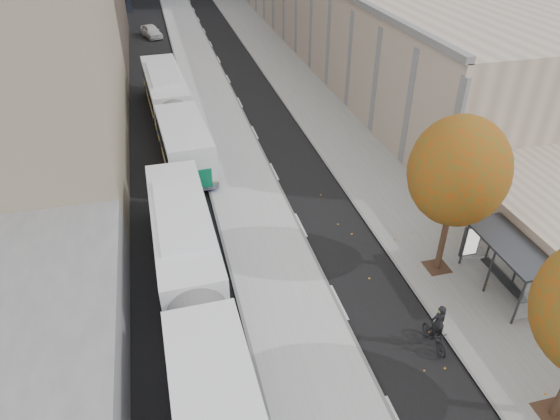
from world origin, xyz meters
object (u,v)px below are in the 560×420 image
object	(u,v)px
bus_shelter	(514,251)
bus_far	(173,111)
distant_car	(151,31)
cyclist	(436,332)
bus_near	(194,295)

from	to	relation	value
bus_shelter	bus_far	xyz separation A→B (m)	(-12.94, 20.36, -0.51)
distant_car	cyclist	bearing A→B (deg)	-95.87
cyclist	distant_car	distance (m)	50.43
bus_far	cyclist	world-z (taller)	bus_far
bus_near	cyclist	bearing A→B (deg)	-22.43
cyclist	distant_car	size ratio (longest dim) A/B	0.53
bus_shelter	distant_car	distance (m)	49.37
bus_shelter	bus_far	distance (m)	24.13
bus_near	bus_far	xyz separation A→B (m)	(0.52, 19.10, 0.06)
bus_near	cyclist	size ratio (longest dim) A/B	8.29
bus_near	bus_shelter	bearing A→B (deg)	-6.64
cyclist	bus_shelter	bearing A→B (deg)	22.50
bus_near	bus_far	world-z (taller)	bus_far
bus_far	cyclist	xyz separation A→B (m)	(8.36, -22.54, -0.88)
bus_shelter	distant_car	bearing A→B (deg)	105.97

